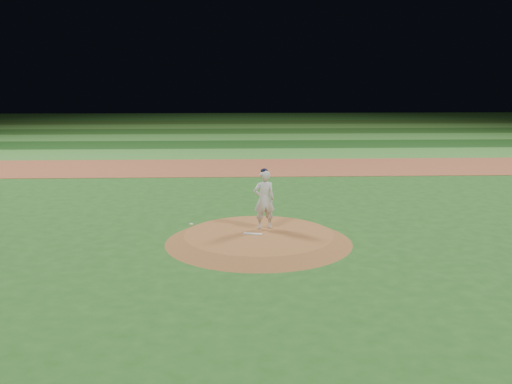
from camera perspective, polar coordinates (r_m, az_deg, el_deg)
ground at (r=16.90m, az=0.27°, el=-5.01°), size 120.00×120.00×0.00m
infield_dirt_band at (r=30.58m, az=-0.89°, el=2.49°), size 70.00×6.00×0.02m
outfield_stripe_0 at (r=36.02m, az=-1.10°, el=3.86°), size 70.00×5.00×0.02m
outfield_stripe_1 at (r=40.98m, az=-1.24°, el=4.79°), size 70.00×5.00×0.02m
outfield_stripe_2 at (r=45.95m, az=-1.36°, el=5.52°), size 70.00×5.00×0.02m
outfield_stripe_3 at (r=50.92m, az=-1.45°, el=6.10°), size 70.00×5.00×0.02m
outfield_stripe_4 at (r=55.90m, az=-1.52°, el=6.59°), size 70.00×5.00×0.02m
outfield_stripe_5 at (r=60.88m, az=-1.59°, el=6.99°), size 70.00×5.00×0.02m
pitchers_mound at (r=16.87m, az=0.27°, el=-4.61°), size 5.50×5.50×0.25m
pitching_rubber at (r=16.78m, az=-0.32°, el=-4.20°), size 0.57×0.29×0.03m
rosin_bag at (r=17.89m, az=-6.48°, el=-3.22°), size 0.12×0.12×0.07m
pitcher_on_mound at (r=17.18m, az=0.82°, el=-0.73°), size 0.74×0.57×1.86m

